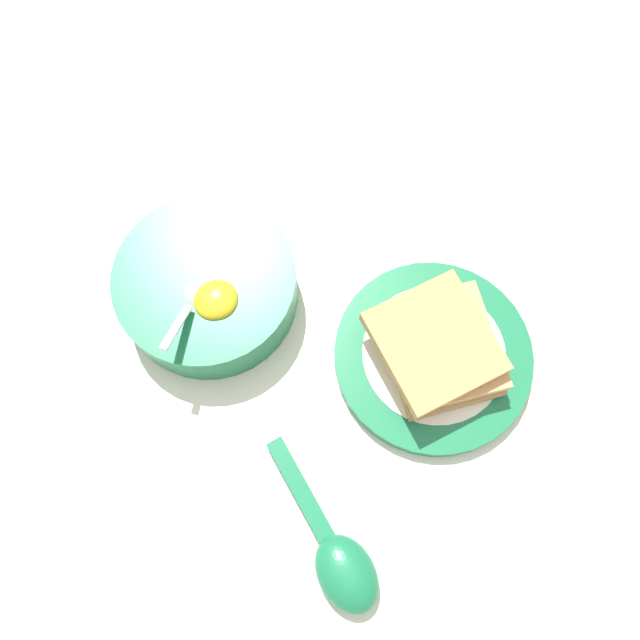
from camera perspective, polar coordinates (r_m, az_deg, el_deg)
ground_plane at (r=0.62m, az=-2.19°, el=-0.46°), size 3.00×3.00×0.00m
egg_bowl at (r=0.61m, az=-10.23°, el=3.04°), size 0.17×0.17×0.08m
toast_plate at (r=0.61m, az=10.26°, el=-3.25°), size 0.19×0.19×0.02m
toast_sandwich at (r=0.59m, az=10.85°, el=-2.49°), size 0.15×0.14×0.04m
soup_spoon at (r=0.58m, az=1.67°, el=-20.96°), size 0.17×0.09×0.03m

